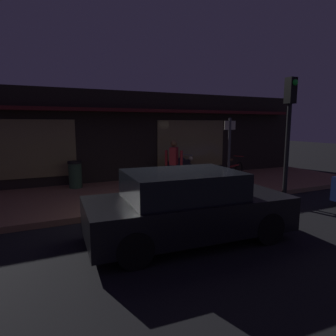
# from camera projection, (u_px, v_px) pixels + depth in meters

# --- Properties ---
(ground_plane) EXTENTS (60.00, 60.00, 0.00)m
(ground_plane) POSITION_uv_depth(u_px,v_px,m) (177.00, 223.00, 6.90)
(ground_plane) COLOR black
(sidewalk_slab) EXTENTS (18.00, 4.00, 0.15)m
(sidewalk_slab) POSITION_uv_depth(u_px,v_px,m) (136.00, 193.00, 9.58)
(sidewalk_slab) COLOR #8C6047
(sidewalk_slab) RESTS_ON ground_plane
(storefront_building) EXTENTS (18.00, 3.30, 3.60)m
(storefront_building) POSITION_uv_depth(u_px,v_px,m) (110.00, 137.00, 12.36)
(storefront_building) COLOR black
(storefront_building) RESTS_ON ground_plane
(motorcycle) EXTENTS (1.64, 0.78, 0.97)m
(motorcycle) POSITION_uv_depth(u_px,v_px,m) (179.00, 167.00, 11.54)
(motorcycle) COLOR black
(motorcycle) RESTS_ON sidewalk_slab
(bicycle_parked) EXTENTS (1.50, 0.79, 0.91)m
(bicycle_parked) POSITION_uv_depth(u_px,v_px,m) (233.00, 171.00, 11.52)
(bicycle_parked) COLOR black
(bicycle_parked) RESTS_ON sidewalk_slab
(person_bystander) EXTENTS (0.53, 0.46, 1.67)m
(person_bystander) POSITION_uv_depth(u_px,v_px,m) (174.00, 164.00, 9.68)
(person_bystander) COLOR #28232D
(person_bystander) RESTS_ON sidewalk_slab
(sign_post) EXTENTS (0.44, 0.09, 2.40)m
(sign_post) POSITION_uv_depth(u_px,v_px,m) (229.00, 149.00, 9.95)
(sign_post) COLOR #47474C
(sign_post) RESTS_ON sidewalk_slab
(trash_bin) EXTENTS (0.48, 0.48, 0.93)m
(trash_bin) POSITION_uv_depth(u_px,v_px,m) (75.00, 174.00, 10.02)
(trash_bin) COLOR #2D4C33
(trash_bin) RESTS_ON sidewalk_slab
(traffic_light_pole) EXTENTS (0.24, 0.33, 3.60)m
(traffic_light_pole) POSITION_uv_depth(u_px,v_px,m) (289.00, 119.00, 8.05)
(traffic_light_pole) COLOR black
(traffic_light_pole) RESTS_ON ground_plane
(parked_car_near) EXTENTS (4.20, 2.00, 1.42)m
(parked_car_near) POSITION_uv_depth(u_px,v_px,m) (187.00, 206.00, 5.86)
(parked_car_near) COLOR black
(parked_car_near) RESTS_ON ground_plane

